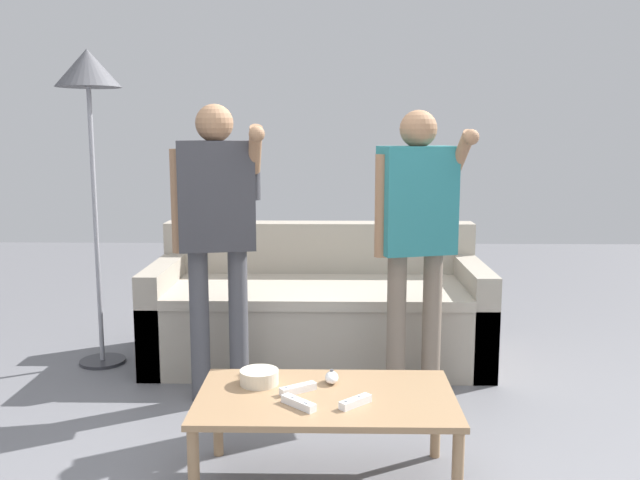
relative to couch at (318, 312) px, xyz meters
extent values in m
plane|color=slate|center=(0.12, -1.48, -0.30)|extent=(12.00, 12.00, 0.00)
cube|color=#9E9384|center=(0.00, -0.04, -0.08)|extent=(2.07, 0.92, 0.43)
cube|color=#AA9F8F|center=(0.00, -0.11, 0.17)|extent=(1.79, 0.80, 0.06)
cube|color=#9E9384|center=(0.00, 0.33, 0.33)|extent=(2.07, 0.18, 0.40)
cube|color=#9E9384|center=(-0.96, -0.04, 0.01)|extent=(0.14, 0.92, 0.62)
cube|color=#9E9384|center=(0.96, -0.04, 0.01)|extent=(0.14, 0.92, 0.62)
cube|color=#997551|center=(0.07, -1.62, 0.08)|extent=(1.03, 0.59, 0.03)
cylinder|color=#997551|center=(-0.42, -1.88, -0.11)|extent=(0.04, 0.04, 0.36)
cylinder|color=#997551|center=(0.55, -1.88, -0.11)|extent=(0.04, 0.04, 0.36)
cylinder|color=#997551|center=(-0.42, -1.36, -0.11)|extent=(0.04, 0.04, 0.36)
cylinder|color=#997551|center=(0.55, -1.36, -0.11)|extent=(0.04, 0.04, 0.36)
cylinder|color=beige|center=(-0.21, -1.50, 0.12)|extent=(0.16, 0.16, 0.06)
ellipsoid|color=white|center=(0.09, -1.49, 0.12)|extent=(0.06, 0.09, 0.05)
cylinder|color=#4C4C51|center=(0.09, -1.48, 0.14)|extent=(0.02, 0.02, 0.01)
cylinder|color=#2D2D33|center=(-1.35, -0.15, -0.29)|extent=(0.28, 0.28, 0.02)
cylinder|color=gray|center=(-1.35, -0.15, 0.56)|extent=(0.03, 0.03, 1.67)
cone|color=#4C4C51|center=(-1.35, -0.15, 1.50)|extent=(0.38, 0.38, 0.22)
cylinder|color=#47474C|center=(-0.61, -0.73, 0.11)|extent=(0.10, 0.10, 0.82)
cylinder|color=#47474C|center=(-0.41, -0.68, 0.11)|extent=(0.10, 0.10, 0.82)
cube|color=#38383D|center=(-0.51, -0.71, 0.81)|extent=(0.42, 0.28, 0.56)
sphere|color=#936B4C|center=(-0.51, -0.71, 1.18)|extent=(0.19, 0.19, 0.19)
cylinder|color=#936B4C|center=(-0.70, -0.75, 0.78)|extent=(0.07, 0.07, 0.53)
cylinder|color=#38383D|center=(-0.32, -0.67, 0.91)|extent=(0.07, 0.07, 0.27)
cylinder|color=#936B4C|center=(-0.30, -0.77, 1.04)|extent=(0.11, 0.22, 0.25)
sphere|color=#936B4C|center=(-0.28, -0.88, 1.12)|extent=(0.08, 0.08, 0.08)
cylinder|color=#756656|center=(0.43, -0.74, 0.11)|extent=(0.10, 0.10, 0.80)
cylinder|color=#756656|center=(0.62, -0.69, 0.11)|extent=(0.10, 0.10, 0.80)
cube|color=#28757A|center=(0.52, -0.71, 0.78)|extent=(0.42, 0.30, 0.55)
sphere|color=#936B4C|center=(0.52, -0.71, 1.15)|extent=(0.19, 0.19, 0.19)
cylinder|color=#936B4C|center=(0.34, -0.77, 0.76)|extent=(0.07, 0.07, 0.52)
cylinder|color=#28757A|center=(0.71, -0.66, 0.89)|extent=(0.07, 0.07, 0.26)
cylinder|color=#936B4C|center=(0.73, -0.76, 1.02)|extent=(0.12, 0.22, 0.24)
sphere|color=#936B4C|center=(0.76, -0.86, 1.11)|extent=(0.08, 0.08, 0.08)
cube|color=white|center=(0.18, -1.73, 0.11)|extent=(0.13, 0.13, 0.03)
cylinder|color=silver|center=(0.20, -1.71, 0.12)|extent=(0.01, 0.01, 0.00)
cube|color=silver|center=(0.15, -1.76, 0.12)|extent=(0.02, 0.02, 0.00)
cube|color=white|center=(-0.05, -1.59, 0.11)|extent=(0.15, 0.12, 0.03)
cylinder|color=silver|center=(-0.02, -1.58, 0.12)|extent=(0.01, 0.01, 0.00)
cube|color=silver|center=(-0.09, -1.62, 0.12)|extent=(0.02, 0.02, 0.00)
cube|color=white|center=(-0.04, -1.74, 0.11)|extent=(0.14, 0.14, 0.03)
cylinder|color=silver|center=(-0.06, -1.72, 0.12)|extent=(0.01, 0.01, 0.00)
cube|color=silver|center=(0.00, -1.78, 0.12)|extent=(0.02, 0.02, 0.00)
camera|label=1|loc=(0.09, -4.20, 1.13)|focal=38.18mm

